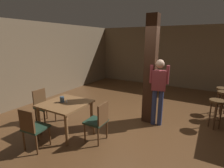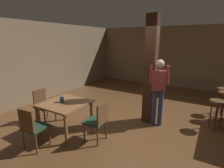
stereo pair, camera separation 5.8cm
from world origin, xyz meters
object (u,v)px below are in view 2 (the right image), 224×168
(chair_south, at_px, (32,126))
(bar_stool_mid, at_px, (224,99))
(standing_person, at_px, (158,88))
(chair_west, at_px, (43,104))
(bar_stool_far, at_px, (223,95))
(napkin_cup, at_px, (62,99))
(salt_shaker, at_px, (66,101))
(chair_east, at_px, (98,120))
(bar_stool_near, at_px, (217,108))
(dining_table, at_px, (65,107))

(chair_south, bearing_deg, bar_stool_mid, 47.49)
(standing_person, bearing_deg, bar_stool_mid, 40.67)
(chair_west, height_order, bar_stool_far, chair_west)
(napkin_cup, height_order, salt_shaker, napkin_cup)
(chair_east, height_order, chair_west, same)
(bar_stool_mid, xyz_separation_m, bar_stool_far, (-0.01, 0.43, 0.01))
(salt_shaker, bearing_deg, chair_south, -92.64)
(chair_west, xyz_separation_m, bar_stool_mid, (4.16, 2.67, 0.08))
(salt_shaker, bearing_deg, napkin_cup, -165.96)
(chair_south, relative_size, bar_stool_near, 1.19)
(dining_table, relative_size, bar_stool_far, 1.27)
(napkin_cup, height_order, bar_stool_far, napkin_cup)
(chair_east, height_order, bar_stool_far, chair_east)
(chair_east, xyz_separation_m, bar_stool_near, (2.19, 1.96, 0.06))
(bar_stool_mid, bearing_deg, standing_person, -139.33)
(chair_east, distance_m, salt_shaker, 0.95)
(dining_table, bearing_deg, chair_south, -90.86)
(chair_south, relative_size, bar_stool_far, 1.11)
(chair_east, height_order, standing_person, standing_person)
(chair_south, bearing_deg, chair_west, 132.61)
(chair_west, relative_size, bar_stool_mid, 1.11)
(salt_shaker, relative_size, bar_stool_near, 0.09)
(chair_east, xyz_separation_m, bar_stool_far, (2.34, 3.11, 0.09))
(dining_table, bearing_deg, bar_stool_near, 32.40)
(chair_east, xyz_separation_m, salt_shaker, (-0.91, -0.00, 0.26))
(chair_east, bearing_deg, bar_stool_far, 53.10)
(napkin_cup, bearing_deg, salt_shaker, 14.04)
(bar_stool_near, bearing_deg, standing_person, -157.38)
(salt_shaker, distance_m, standing_person, 2.29)
(chair_east, bearing_deg, dining_table, -178.45)
(dining_table, distance_m, salt_shaker, 0.15)
(bar_stool_mid, bearing_deg, bar_stool_near, -102.31)
(napkin_cup, bearing_deg, chair_east, 1.87)
(chair_east, bearing_deg, napkin_cup, -178.13)
(chair_south, bearing_deg, bar_stool_near, 42.50)
(chair_west, bearing_deg, salt_shaker, -1.13)
(bar_stool_far, bearing_deg, bar_stool_near, -97.21)
(napkin_cup, distance_m, salt_shaker, 0.12)
(chair_south, bearing_deg, bar_stool_far, 50.78)
(chair_east, height_order, bar_stool_near, chair_east)
(chair_south, bearing_deg, chair_east, 43.96)
(chair_west, height_order, bar_stool_near, chair_west)
(dining_table, height_order, chair_west, chair_west)
(chair_south, relative_size, napkin_cup, 6.36)
(chair_east, distance_m, bar_stool_far, 3.89)
(dining_table, relative_size, chair_east, 1.14)
(bar_stool_near, bearing_deg, salt_shaker, -147.63)
(chair_south, distance_m, standing_person, 3.00)
(chair_east, relative_size, salt_shaker, 12.61)
(dining_table, relative_size, salt_shaker, 14.40)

